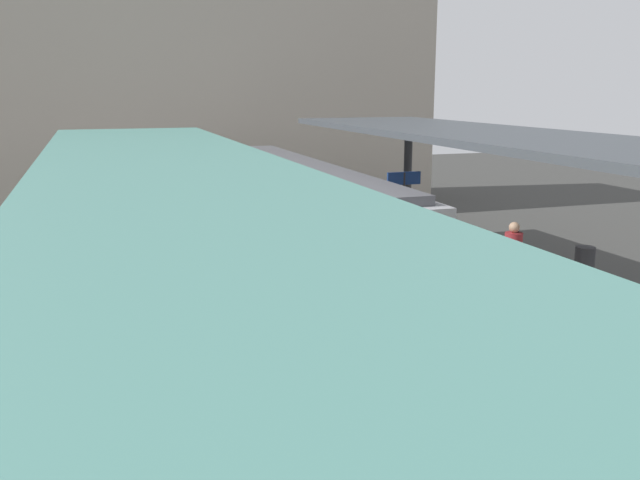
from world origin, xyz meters
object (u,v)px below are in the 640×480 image
platform_sign (403,195)px  platform_bench (558,311)px  passenger_near_bench (362,432)px  litter_bin (584,264)px  commuter_train (291,223)px  passenger_mid_platform (512,259)px

platform_sign → platform_bench: bearing=-89.0°
platform_sign → passenger_near_bench: (-5.01, -9.70, -0.74)m
litter_bin → passenger_near_bench: 10.18m
commuter_train → litter_bin: size_ratio=16.17×
commuter_train → platform_bench: commuter_train is taller
commuter_train → passenger_near_bench: size_ratio=7.63×
commuter_train → platform_sign: bearing=-36.5°
commuter_train → passenger_near_bench: commuter_train is taller
commuter_train → passenger_mid_platform: 6.50m
platform_sign → passenger_mid_platform: (0.63, -3.91, -0.79)m
platform_bench → passenger_near_bench: (-5.12, -3.59, 0.42)m
passenger_mid_platform → platform_sign: bearing=99.2°
commuter_train → platform_sign: commuter_train is taller
platform_bench → litter_bin: size_ratio=1.75×
platform_sign → passenger_mid_platform: 4.04m
litter_bin → passenger_near_bench: bearing=-141.2°
commuter_train → platform_bench: size_ratio=9.24×
platform_sign → passenger_mid_platform: platform_sign is taller
passenger_near_bench → passenger_mid_platform: 8.09m
platform_sign → passenger_near_bench: bearing=-117.3°
commuter_train → passenger_mid_platform: commuter_train is taller
platform_bench → litter_bin: 3.95m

